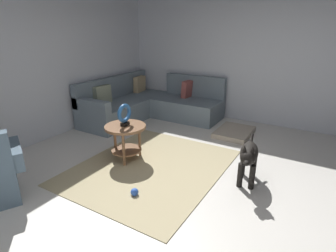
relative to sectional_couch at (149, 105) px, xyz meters
name	(u,v)px	position (x,y,z in m)	size (l,w,h in m)	color
ground_plane	(190,189)	(-1.99, -2.01, -0.34)	(6.00, 6.00, 0.10)	silver
wall_back	(30,62)	(-1.99, 0.93, 1.06)	(6.00, 0.12, 2.70)	silver
wall_right	(259,56)	(0.95, -2.01, 1.06)	(0.12, 6.00, 2.70)	silver
area_rug	(151,167)	(-1.84, -1.31, -0.29)	(2.30, 1.90, 0.01)	tan
sectional_couch	(149,105)	(0.00, 0.00, 0.00)	(2.20, 2.25, 0.88)	slate
side_table	(126,133)	(-1.82, -0.86, 0.12)	(0.60, 0.60, 0.54)	brown
torus_sculpture	(124,114)	(-1.82, -0.86, 0.42)	(0.28, 0.08, 0.33)	black
dog_bed_mat	(234,132)	(-0.01, -1.93, -0.25)	(0.80, 0.60, 0.09)	#B2A38E
dog	(249,156)	(-1.56, -2.60, 0.09)	(0.84, 0.31, 0.63)	black
dog_toy_ball	(135,192)	(-2.53, -1.54, -0.25)	(0.09, 0.09, 0.09)	blue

